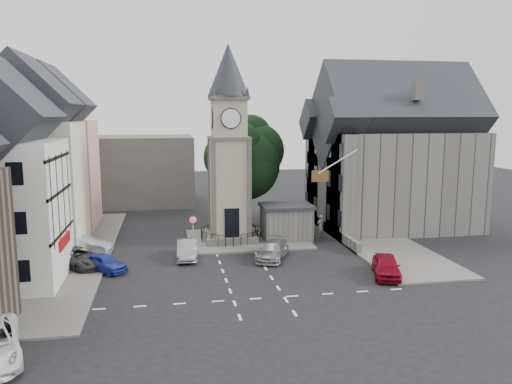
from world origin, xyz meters
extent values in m
plane|color=black|center=(0.00, 0.00, 0.00)|extent=(120.00, 120.00, 0.00)
cube|color=#595651|center=(-12.50, 6.00, 0.07)|extent=(6.00, 30.00, 0.14)
cube|color=#595651|center=(12.00, 8.00, 0.07)|extent=(6.00, 26.00, 0.14)
cube|color=#595651|center=(1.50, 8.00, 0.08)|extent=(10.00, 8.00, 0.16)
cube|color=silver|center=(0.00, -5.50, 0.01)|extent=(20.00, 8.00, 0.01)
cube|color=#4C4944|center=(0.00, 8.00, 0.35)|extent=(4.20, 4.20, 0.70)
torus|color=black|center=(0.00, 8.00, 1.08)|extent=(4.86, 4.86, 0.06)
cube|color=gray|center=(0.00, 8.00, 4.70)|extent=(3.00, 3.00, 8.00)
cube|color=black|center=(0.00, 6.55, 1.90)|extent=(1.20, 0.25, 2.40)
cube|color=#4C4944|center=(0.00, 8.00, 8.70)|extent=(3.30, 3.30, 0.25)
cube|color=gray|center=(0.00, 8.00, 10.30)|extent=(2.70, 2.70, 3.20)
cylinder|color=white|center=(0.00, 6.60, 10.30)|extent=(1.50, 0.12, 1.50)
cube|color=#4C4944|center=(0.00, 8.00, 11.90)|extent=(3.10, 3.10, 0.30)
cone|color=black|center=(0.00, 8.00, 14.15)|extent=(3.40, 3.40, 4.20)
cube|color=#5F5C57|center=(4.80, 7.50, 1.40)|extent=(4.00, 3.00, 2.80)
cube|color=black|center=(4.80, 7.50, 2.95)|extent=(4.30, 3.30, 0.25)
cylinder|color=black|center=(2.00, 13.00, 2.20)|extent=(0.70, 0.70, 4.40)
cylinder|color=black|center=(-3.20, 5.50, 1.25)|extent=(0.10, 0.10, 2.50)
cone|color=#A50C0C|center=(-3.20, 5.40, 2.50)|extent=(0.70, 0.06, 0.70)
cone|color=white|center=(-3.20, 5.38, 2.50)|extent=(0.54, 0.04, 0.54)
cube|color=tan|center=(-15.50, 16.00, 5.00)|extent=(7.50, 7.00, 10.00)
cube|color=#EBE4C5|center=(-15.50, 8.00, 5.00)|extent=(7.50, 7.00, 10.00)
cube|color=#4C4944|center=(-12.00, 28.00, 4.00)|extent=(20.00, 10.00, 8.00)
cube|color=#5F5C57|center=(16.00, 11.00, 4.50)|extent=(14.00, 10.00, 9.00)
cube|color=#5F5C57|center=(9.80, 7.50, 4.50)|extent=(1.60, 4.40, 9.00)
cube|color=#5F5C57|center=(9.80, 14.50, 4.50)|extent=(1.60, 4.40, 9.00)
cube|color=#5F5C57|center=(9.20, 10.00, 0.45)|extent=(0.40, 16.00, 0.90)
cylinder|color=white|center=(8.00, 4.00, 7.00)|extent=(3.17, 0.10, 1.89)
plane|color=#B21414|center=(6.60, 4.00, 5.90)|extent=(1.40, 0.00, 1.40)
imported|color=navy|center=(-9.49, 1.37, 0.61)|extent=(3.63, 3.49, 1.22)
imported|color=#AEB3B6|center=(-11.50, 5.99, 0.67)|extent=(4.30, 2.35, 1.34)
imported|color=#323235|center=(-11.50, 2.63, 0.69)|extent=(5.27, 5.01, 1.39)
imported|color=gray|center=(-3.79, 3.52, 0.67)|extent=(1.57, 4.12, 1.34)
imported|color=gray|center=(2.50, 2.27, 0.65)|extent=(3.51, 4.80, 1.29)
imported|color=maroon|center=(9.06, -3.00, 0.71)|extent=(2.94, 4.50, 1.42)
imported|color=#AA988C|center=(8.00, 8.03, 0.96)|extent=(0.80, 0.63, 1.91)
camera|label=1|loc=(-5.11, -32.82, 10.72)|focal=35.00mm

